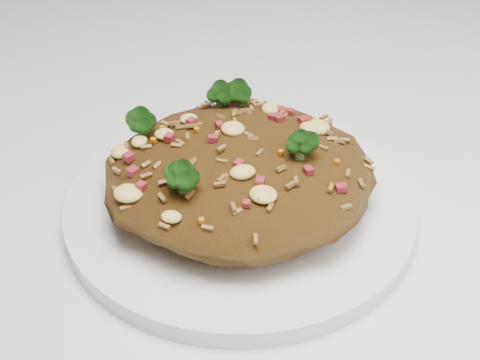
# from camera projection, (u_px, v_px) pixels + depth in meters

# --- Properties ---
(dining_table) EXTENTS (1.20, 0.80, 0.75)m
(dining_table) POSITION_uv_depth(u_px,v_px,m) (228.00, 274.00, 0.57)
(dining_table) COLOR silver
(dining_table) RESTS_ON ground
(plate) EXTENTS (0.25, 0.25, 0.01)m
(plate) POSITION_uv_depth(u_px,v_px,m) (240.00, 204.00, 0.49)
(plate) COLOR white
(plate) RESTS_ON dining_table
(fried_rice) EXTENTS (0.19, 0.18, 0.06)m
(fried_rice) POSITION_uv_depth(u_px,v_px,m) (239.00, 163.00, 0.46)
(fried_rice) COLOR brown
(fried_rice) RESTS_ON plate
(fork) EXTENTS (0.13, 0.12, 0.00)m
(fork) POSITION_uv_depth(u_px,v_px,m) (287.00, 137.00, 0.54)
(fork) COLOR silver
(fork) RESTS_ON plate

